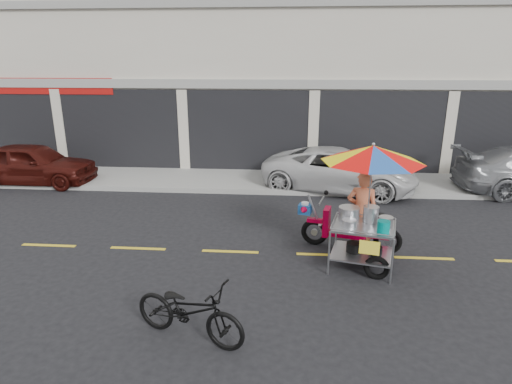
# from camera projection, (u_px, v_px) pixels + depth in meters

# --- Properties ---
(ground) EXTENTS (90.00, 90.00, 0.00)m
(ground) POSITION_uv_depth(u_px,v_px,m) (325.00, 255.00, 8.89)
(ground) COLOR black
(sidewalk) EXTENTS (45.00, 3.00, 0.15)m
(sidewalk) POSITION_uv_depth(u_px,v_px,m) (313.00, 180.00, 14.11)
(sidewalk) COLOR gray
(sidewalk) RESTS_ON ground
(shophouse_block) EXTENTS (36.00, 8.11, 10.40)m
(shophouse_block) POSITION_uv_depth(u_px,v_px,m) (380.00, 50.00, 17.50)
(shophouse_block) COLOR beige
(shophouse_block) RESTS_ON ground
(centerline) EXTENTS (42.00, 0.10, 0.01)m
(centerline) POSITION_uv_depth(u_px,v_px,m) (325.00, 255.00, 8.89)
(centerline) COLOR gold
(centerline) RESTS_ON ground
(maroon_sedan) EXTENTS (3.96, 1.61, 1.35)m
(maroon_sedan) POSITION_uv_depth(u_px,v_px,m) (32.00, 164.00, 13.75)
(maroon_sedan) COLOR #380D09
(maroon_sedan) RESTS_ON ground
(white_pickup) EXTENTS (5.03, 3.24, 1.29)m
(white_pickup) POSITION_uv_depth(u_px,v_px,m) (340.00, 170.00, 13.12)
(white_pickup) COLOR beige
(white_pickup) RESTS_ON ground
(near_bicycle) EXTENTS (1.88, 1.19, 0.93)m
(near_bicycle) POSITION_uv_depth(u_px,v_px,m) (189.00, 310.00, 6.10)
(near_bicycle) COLOR black
(near_bicycle) RESTS_ON ground
(food_vendor_rig) EXTENTS (2.44, 2.35, 2.47)m
(food_vendor_rig) POSITION_uv_depth(u_px,v_px,m) (366.00, 187.00, 8.20)
(food_vendor_rig) COLOR black
(food_vendor_rig) RESTS_ON ground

